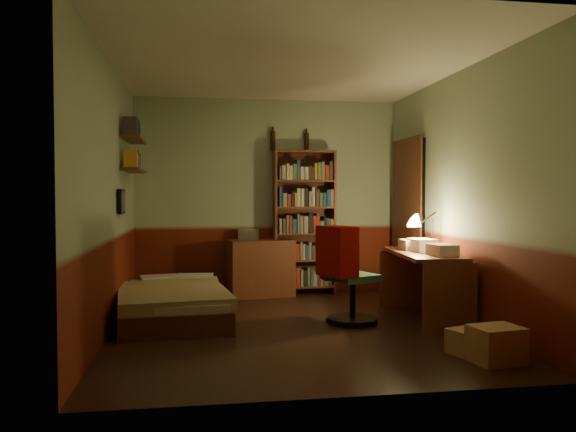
{
  "coord_description": "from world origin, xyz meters",
  "views": [
    {
      "loc": [
        -0.9,
        -5.49,
        1.3
      ],
      "look_at": [
        0.0,
        0.25,
        1.1
      ],
      "focal_mm": 35.0,
      "sensor_mm": 36.0,
      "label": 1
    }
  ],
  "objects": [
    {
      "name": "office_chair",
      "position": [
        0.65,
        0.08,
        0.44
      ],
      "size": [
        0.55,
        0.52,
        0.88
      ],
      "primitive_type": "cube",
      "rotation": [
        0.0,
        0.0,
        0.39
      ],
      "color": "#315E3F",
      "rests_on": "ground"
    },
    {
      "name": "bed",
      "position": [
        -1.19,
        0.63,
        0.29
      ],
      "size": [
        1.19,
        2.02,
        0.58
      ],
      "primitive_type": "cube",
      "rotation": [
        0.0,
        0.0,
        0.08
      ],
      "color": "olive",
      "rests_on": "ground"
    },
    {
      "name": "cardboard_box_b",
      "position": [
        1.28,
        -1.18,
        0.1
      ],
      "size": [
        0.35,
        0.32,
        0.21
      ],
      "primitive_type": "cube",
      "rotation": [
        0.0,
        0.0,
        0.34
      ],
      "color": "#A48050",
      "rests_on": "ground"
    },
    {
      "name": "red_jacket",
      "position": [
        0.76,
        -0.07,
        1.13
      ],
      "size": [
        0.34,
        0.47,
        0.51
      ],
      "primitive_type": "cube",
      "rotation": [
        0.0,
        0.0,
        0.28
      ],
      "color": "#9C0C09",
      "rests_on": "office_chair"
    },
    {
      "name": "dresser",
      "position": [
        -0.12,
        1.76,
        0.37
      ],
      "size": [
        0.88,
        0.53,
        0.74
      ],
      "primitive_type": "cube",
      "rotation": [
        0.0,
        0.0,
        0.14
      ],
      "color": "#572B19",
      "rests_on": "ground"
    },
    {
      "name": "wall_shelf_lower",
      "position": [
        -1.64,
        1.1,
        1.6
      ],
      "size": [
        0.2,
        0.9,
        0.03
      ],
      "primitive_type": "cube",
      "color": "#572B19",
      "rests_on": "wall_left"
    },
    {
      "name": "wall_left",
      "position": [
        -1.76,
        0.0,
        1.3
      ],
      "size": [
        0.02,
        4.0,
        2.6
      ],
      "primitive_type": "cube",
      "color": "gray",
      "rests_on": "ground"
    },
    {
      "name": "door_trim",
      "position": [
        1.69,
        1.3,
        1.0
      ],
      "size": [
        0.02,
        0.98,
        2.08
      ],
      "primitive_type": "cube",
      "color": "#3F1E11",
      "rests_on": "ground"
    },
    {
      "name": "bottle_right",
      "position": [
        0.52,
        1.96,
        2.03
      ],
      "size": [
        0.08,
        0.08,
        0.25
      ],
      "primitive_type": "cylinder",
      "rotation": [
        0.0,
        0.0,
        -0.33
      ],
      "color": "black",
      "rests_on": "bookshelf"
    },
    {
      "name": "desk",
      "position": [
        1.44,
        0.14,
        0.36
      ],
      "size": [
        0.67,
        1.38,
        0.71
      ],
      "primitive_type": "cube",
      "rotation": [
        0.0,
        0.0,
        -0.1
      ],
      "color": "#572B19",
      "rests_on": "ground"
    },
    {
      "name": "wall_shelf_upper",
      "position": [
        -1.64,
        1.1,
        1.95
      ],
      "size": [
        0.2,
        0.9,
        0.03
      ],
      "primitive_type": "cube",
      "color": "#572B19",
      "rests_on": "wall_left"
    },
    {
      "name": "paper_stack",
      "position": [
        1.41,
        0.41,
        0.77
      ],
      "size": [
        0.22,
        0.29,
        0.11
      ],
      "primitive_type": "cube",
      "rotation": [
        0.0,
        0.0,
        -0.04
      ],
      "color": "silver",
      "rests_on": "desk"
    },
    {
      "name": "doorway",
      "position": [
        1.72,
        1.3,
        1.0
      ],
      "size": [
        0.06,
        0.9,
        2.0
      ],
      "primitive_type": "cube",
      "color": "black",
      "rests_on": "ground"
    },
    {
      "name": "wall_back",
      "position": [
        0.0,
        2.01,
        1.3
      ],
      "size": [
        3.5,
        0.02,
        2.6
      ],
      "primitive_type": "cube",
      "color": "gray",
      "rests_on": "ground"
    },
    {
      "name": "desk_lamp",
      "position": [
        1.62,
        0.34,
        1.0
      ],
      "size": [
        0.21,
        0.21,
        0.57
      ],
      "primitive_type": "cone",
      "rotation": [
        0.0,
        0.0,
        -0.3
      ],
      "color": "black",
      "rests_on": "desk"
    },
    {
      "name": "wall_front",
      "position": [
        0.0,
        -2.01,
        1.3
      ],
      "size": [
        3.5,
        0.02,
        2.6
      ],
      "primitive_type": "cube",
      "color": "gray",
      "rests_on": "ground"
    },
    {
      "name": "framed_picture",
      "position": [
        -1.72,
        0.6,
        1.25
      ],
      "size": [
        0.04,
        0.32,
        0.26
      ],
      "primitive_type": "cube",
      "color": "black",
      "rests_on": "wall_left"
    },
    {
      "name": "ceiling",
      "position": [
        0.0,
        0.0,
        2.61
      ],
      "size": [
        3.5,
        4.0,
        0.02
      ],
      "primitive_type": "cube",
      "color": "silver",
      "rests_on": "wall_back"
    },
    {
      "name": "cardboard_box_a",
      "position": [
        1.39,
        -1.44,
        0.14
      ],
      "size": [
        0.42,
        0.36,
        0.28
      ],
      "primitive_type": "cube",
      "rotation": [
        0.0,
        0.0,
        0.15
      ],
      "color": "#A48050",
      "rests_on": "ground"
    },
    {
      "name": "bookshelf",
      "position": [
        0.47,
        1.85,
        0.95
      ],
      "size": [
        0.82,
        0.26,
        1.91
      ],
      "primitive_type": "cube",
      "rotation": [
        0.0,
        0.0,
        -0.0
      ],
      "color": "#572B19",
      "rests_on": "ground"
    },
    {
      "name": "mini_stereo",
      "position": [
        -0.27,
        1.89,
        0.8
      ],
      "size": [
        0.29,
        0.25,
        0.13
      ],
      "primitive_type": "cube",
      "rotation": [
        0.0,
        0.0,
        -0.29
      ],
      "color": "#B2B2B7",
      "rests_on": "dresser"
    },
    {
      "name": "wall_right",
      "position": [
        1.76,
        0.0,
        1.3
      ],
      "size": [
        0.02,
        4.0,
        2.6
      ],
      "primitive_type": "cube",
      "color": "gray",
      "rests_on": "ground"
    },
    {
      "name": "bottle_left",
      "position": [
        0.06,
        1.96,
        2.04
      ],
      "size": [
        0.08,
        0.08,
        0.26
      ],
      "primitive_type": "cylinder",
      "rotation": [
        0.0,
        0.0,
        -0.2
      ],
      "color": "black",
      "rests_on": "bookshelf"
    },
    {
      "name": "floor",
      "position": [
        0.0,
        0.0,
        -0.01
      ],
      "size": [
        3.5,
        4.0,
        0.02
      ],
      "primitive_type": "cube",
      "color": "black",
      "rests_on": "ground"
    }
  ]
}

